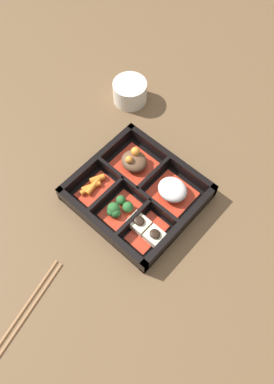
{
  "coord_description": "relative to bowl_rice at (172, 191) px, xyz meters",
  "views": [
    {
      "loc": [
        0.26,
        -0.29,
        0.77
      ],
      "look_at": [
        0.0,
        0.0,
        0.03
      ],
      "focal_mm": 35.0,
      "sensor_mm": 36.0,
      "label": 1
    }
  ],
  "objects": [
    {
      "name": "bowl_greens",
      "position": [
        -0.06,
        -0.11,
        -0.01
      ],
      "size": [
        0.06,
        0.09,
        0.03
      ],
      "color": "#B22D19",
      "rests_on": "bento_base"
    },
    {
      "name": "tea_cup",
      "position": [
        -0.27,
        0.15,
        0.0
      ],
      "size": [
        0.09,
        0.09,
        0.06
      ],
      "color": "beige",
      "rests_on": "ground_plane"
    },
    {
      "name": "bowl_tofu",
      "position": [
        0.02,
        -0.11,
        -0.01
      ],
      "size": [
        0.09,
        0.09,
        0.03
      ],
      "color": "#B22D19",
      "rests_on": "bento_base"
    },
    {
      "name": "ground_plane",
      "position": [
        -0.06,
        -0.05,
        -0.03
      ],
      "size": [
        3.0,
        3.0,
        0.0
      ],
      "primitive_type": "plane",
      "color": "brown"
    },
    {
      "name": "bento_rim",
      "position": [
        -0.06,
        -0.06,
        -0.01
      ],
      "size": [
        0.26,
        0.25,
        0.04
      ],
      "color": "black",
      "rests_on": "ground_plane"
    },
    {
      "name": "bento_base",
      "position": [
        -0.06,
        -0.05,
        -0.02
      ],
      "size": [
        0.26,
        0.25,
        0.01
      ],
      "color": "black",
      "rests_on": "ground_plane"
    },
    {
      "name": "bowl_carrots",
      "position": [
        -0.14,
        -0.11,
        -0.01
      ],
      "size": [
        0.05,
        0.09,
        0.02
      ],
      "color": "#B22D19",
      "rests_on": "bento_base"
    },
    {
      "name": "bowl_stew",
      "position": [
        -0.12,
        0.0,
        -0.0
      ],
      "size": [
        0.1,
        0.09,
        0.05
      ],
      "color": "#B22D19",
      "rests_on": "bento_base"
    },
    {
      "name": "chopsticks",
      "position": [
        -0.05,
        -0.39,
        -0.03
      ],
      "size": [
        0.06,
        0.21,
        0.01
      ],
      "color": "brown",
      "rests_on": "ground_plane"
    },
    {
      "name": "bowl_rice",
      "position": [
        0.0,
        0.0,
        0.0
      ],
      "size": [
        0.1,
        0.09,
        0.04
      ],
      "color": "#B22D19",
      "rests_on": "bento_base"
    }
  ]
}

